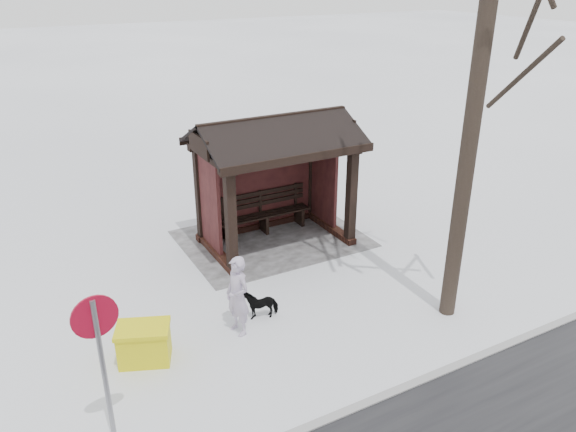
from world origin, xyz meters
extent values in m
plane|color=white|center=(0.00, 0.00, 0.00)|extent=(120.00, 120.00, 0.00)
cube|color=gray|center=(0.00, 5.50, 0.01)|extent=(120.00, 0.15, 0.06)
cube|color=#95949A|center=(0.00, -0.20, 0.01)|extent=(4.20, 3.20, 0.02)
cube|color=#371A14|center=(0.00, -0.90, 0.08)|extent=(3.30, 0.22, 0.16)
cube|color=#371A14|center=(-1.50, 0.00, 0.08)|extent=(0.22, 2.10, 0.16)
cube|color=#371A14|center=(1.50, 0.00, 0.08)|extent=(0.22, 2.10, 0.16)
cube|color=black|center=(-1.50, 0.90, 1.15)|extent=(0.20, 0.20, 2.30)
cube|color=black|center=(1.50, 0.90, 1.15)|extent=(0.20, 0.20, 2.30)
cube|color=black|center=(-1.50, -0.90, 1.15)|extent=(0.20, 0.20, 2.30)
cube|color=black|center=(1.50, -0.90, 1.15)|extent=(0.20, 0.20, 2.30)
cube|color=black|center=(0.00, -0.90, 1.23)|extent=(2.80, 0.08, 2.14)
cube|color=black|center=(-1.50, -0.31, 1.23)|extent=(0.08, 1.17, 2.14)
cube|color=black|center=(1.50, -0.31, 1.23)|extent=(0.08, 1.17, 2.14)
cube|color=black|center=(0.00, 0.90, 2.36)|extent=(3.40, 0.20, 0.18)
cube|color=black|center=(0.00, -0.90, 2.36)|extent=(3.40, 0.20, 0.18)
cylinder|color=black|center=(-1.50, 4.20, 4.28)|extent=(0.29, 0.29, 8.55)
imported|color=#AEA0BC|center=(2.25, 2.89, 0.75)|extent=(0.47, 0.61, 1.49)
imported|color=black|center=(1.68, 2.61, 0.27)|extent=(0.69, 0.42, 0.54)
cube|color=#D4CC0C|center=(3.94, 2.88, 0.30)|extent=(0.97, 0.82, 0.59)
cube|color=#D4CC0C|center=(3.94, 2.88, 0.63)|extent=(1.03, 0.88, 0.07)
cylinder|color=gray|center=(4.81, 4.43, 1.15)|extent=(0.07, 0.07, 2.30)
cylinder|color=maroon|center=(4.81, 4.41, 2.05)|extent=(0.60, 0.09, 0.60)
cylinder|color=white|center=(4.81, 4.39, 2.05)|extent=(0.46, 0.08, 0.46)
camera|label=1|loc=(5.50, 10.70, 6.01)|focal=35.00mm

